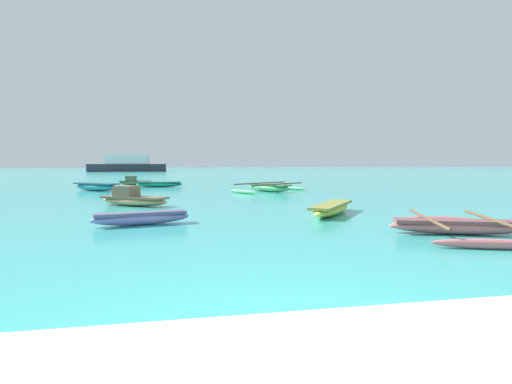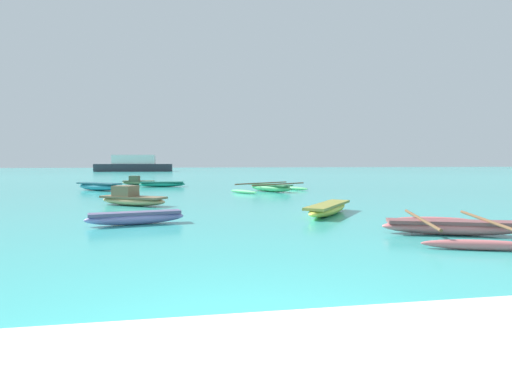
# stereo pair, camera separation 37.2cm
# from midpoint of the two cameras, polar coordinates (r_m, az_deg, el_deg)

# --- Properties ---
(ground_plane) EXTENTS (240.00, 240.00, 0.00)m
(ground_plane) POSITION_cam_midpoint_polar(r_m,az_deg,el_deg) (3.43, 2.76, -24.79)
(ground_plane) COLOR #38ADA8
(moored_boat_0) EXTENTS (3.03, 2.62, 0.46)m
(moored_boat_0) POSITION_cam_midpoint_polar(r_m,az_deg,el_deg) (24.94, -21.11, 0.77)
(moored_boat_0) COLOR teal
(moored_boat_0) RESTS_ON ground_plane
(moored_boat_1) EXTENTS (2.87, 2.21, 0.75)m
(moored_boat_1) POSITION_cam_midpoint_polar(r_m,az_deg,el_deg) (16.00, -16.69, -0.90)
(moored_boat_1) COLOR tan
(moored_boat_1) RESTS_ON ground_plane
(moored_boat_2) EXTENTS (2.61, 1.00, 0.34)m
(moored_boat_2) POSITION_cam_midpoint_polar(r_m,az_deg,el_deg) (11.11, -15.88, -3.49)
(moored_boat_2) COLOR #9185CB
(moored_boat_2) RESTS_ON ground_plane
(moored_boat_3) EXTENTS (2.48, 3.02, 0.35)m
(moored_boat_3) POSITION_cam_midpoint_polar(r_m,az_deg,el_deg) (12.91, 11.07, -2.31)
(moored_boat_3) COLOR #E8E753
(moored_boat_3) RESTS_ON ground_plane
(moored_boat_4) EXTENTS (3.05, 0.84, 0.35)m
(moored_boat_4) POSITION_cam_midpoint_polar(r_m,az_deg,el_deg) (27.46, -12.87, 1.13)
(moored_boat_4) COLOR #1DA88A
(moored_boat_4) RESTS_ON ground_plane
(moored_boat_5) EXTENTS (2.47, 1.13, 0.67)m
(moored_boat_5) POSITION_cam_midpoint_polar(r_m,az_deg,el_deg) (30.27, -16.18, 1.43)
(moored_boat_5) COLOR #788D5B
(moored_boat_5) RESTS_ON ground_plane
(moored_boat_6) EXTENTS (4.69, 4.05, 0.49)m
(moored_boat_6) POSITION_cam_midpoint_polar(r_m,az_deg,el_deg) (22.51, 2.55, 0.64)
(moored_boat_6) COLOR #56C072
(moored_boat_6) RESTS_ON ground_plane
(moored_boat_7) EXTENTS (3.14, 3.93, 0.39)m
(moored_boat_7) POSITION_cam_midpoint_polar(r_m,az_deg,el_deg) (10.30, 27.24, -4.51)
(moored_boat_7) COLOR #CE6A6C
(moored_boat_7) RESTS_ON ground_plane
(distant_ferry) EXTENTS (13.17, 2.90, 2.90)m
(distant_ferry) POSITION_cam_midpoint_polar(r_m,az_deg,el_deg) (73.88, -16.89, 3.75)
(distant_ferry) COLOR #2D333D
(distant_ferry) RESTS_ON ground_plane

